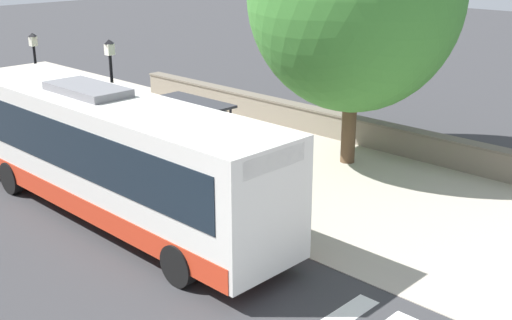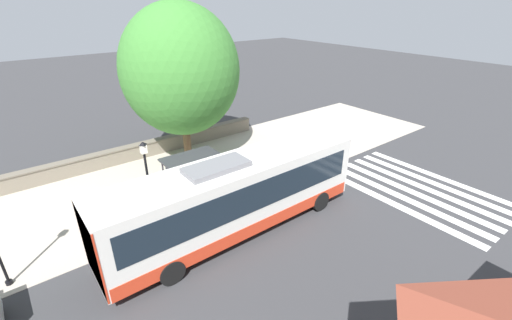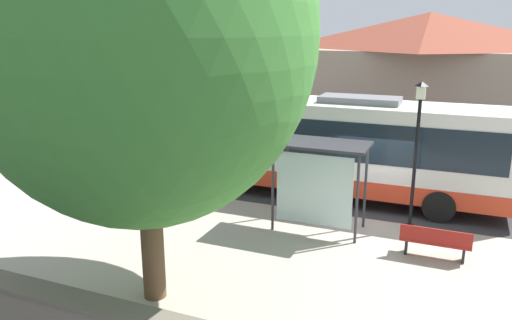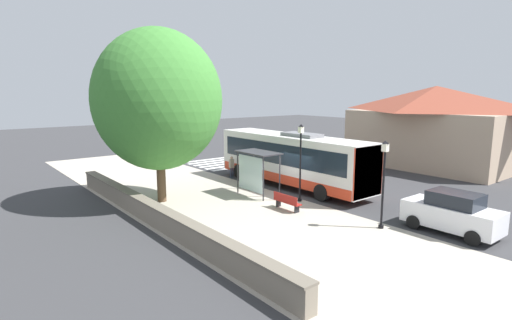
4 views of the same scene
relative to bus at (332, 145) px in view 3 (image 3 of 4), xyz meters
name	(u,v)px [view 3 (image 3 of 4)]	position (x,y,z in m)	size (l,w,h in m)	color
ground_plane	(369,220)	(-1.83, -1.73, -1.87)	(120.00, 120.00, 0.00)	#353538
sidewalk_plaza	(335,286)	(-6.33, -1.73, -1.86)	(9.00, 44.00, 0.02)	#ADA393
crosswalk_stripes	(146,150)	(3.17, 10.05, -1.87)	(9.00, 5.25, 0.01)	silver
background_building	(426,69)	(14.45, -1.95, 1.55)	(8.56, 12.79, 6.66)	tan
bus	(332,145)	(0.00, 0.00, 0.00)	(2.61, 12.08, 3.61)	silver
bus_shelter	(319,161)	(-3.31, -0.44, 0.29)	(1.55, 2.76, 2.67)	#2D2D33
pedestrian	(197,168)	(-1.63, 4.52, -0.94)	(0.34, 0.22, 1.60)	#2D3347
bench	(435,242)	(-3.92, -3.78, -1.39)	(0.40, 1.78, 0.88)	maroon
street_lamp_near	(417,145)	(-2.17, -2.98, 0.75)	(0.28, 0.28, 4.42)	black
shade_tree	(140,35)	(-8.33, 1.91, 3.87)	(7.02, 7.02, 9.62)	brown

